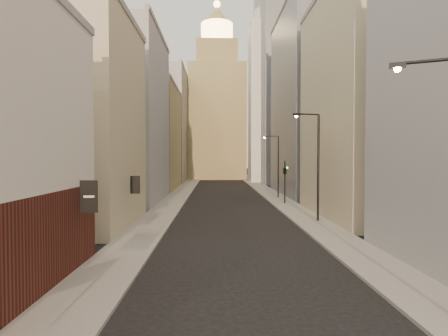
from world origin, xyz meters
TOP-DOWN VIEW (x-y plane):
  - sidewalk_left at (-6.50, 55.00)m, footprint 3.00×140.00m
  - sidewalk_right at (6.50, 55.00)m, footprint 3.00×140.00m
  - left_bldg_beige at (-12.00, 26.00)m, footprint 8.00×12.00m
  - left_bldg_grey at (-12.00, 42.00)m, footprint 8.00×16.00m
  - left_bldg_tan at (-12.00, 60.00)m, footprint 8.00×18.00m
  - left_bldg_wingrid at (-12.00, 80.00)m, footprint 8.00×20.00m
  - right_bldg_beige at (12.00, 30.00)m, footprint 8.00×16.00m
  - right_bldg_wingrid at (12.00, 50.00)m, footprint 8.00×20.00m
  - highrise at (18.00, 78.00)m, footprint 21.00×23.00m
  - clock_tower at (-1.00, 92.00)m, footprint 14.00×14.00m
  - white_tower at (10.00, 78.00)m, footprint 8.00×8.00m
  - streetlamp_mid at (6.84, 27.25)m, footprint 2.33×0.68m
  - streetlamp_far at (6.59, 45.31)m, footprint 2.15×0.28m
  - traffic_light_right at (6.50, 39.03)m, footprint 0.71×0.71m

SIDE VIEW (x-z plane):
  - sidewalk_left at x=-6.50m, z-range 0.00..0.15m
  - sidewalk_right at x=6.50m, z-range 0.00..0.15m
  - traffic_light_right at x=6.50m, z-range 1.45..6.45m
  - streetlamp_far at x=6.59m, z-range 0.58..8.78m
  - streetlamp_mid at x=6.84m, z-range 0.64..9.62m
  - left_bldg_beige at x=-12.00m, z-range 0.00..16.00m
  - left_bldg_tan at x=-12.00m, z-range 0.00..17.00m
  - left_bldg_grey at x=-12.00m, z-range 0.00..20.00m
  - right_bldg_beige at x=12.00m, z-range 0.00..20.00m
  - left_bldg_wingrid at x=-12.00m, z-range 0.00..24.00m
  - right_bldg_wingrid at x=12.00m, z-range 0.00..26.00m
  - clock_tower at x=-1.00m, z-range -4.82..40.08m
  - white_tower at x=10.00m, z-range -2.14..39.36m
  - highrise at x=18.00m, z-range 0.06..51.26m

